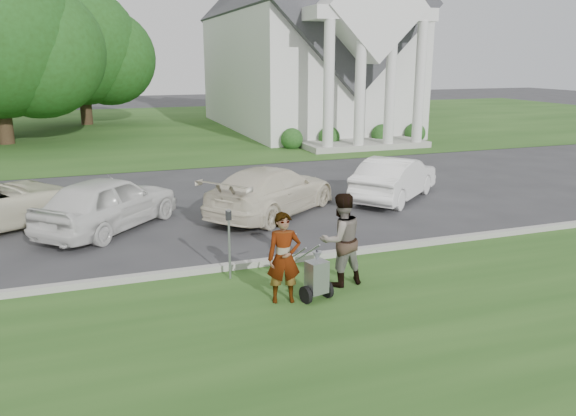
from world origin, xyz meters
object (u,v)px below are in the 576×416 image
striping_cart (316,278)px  car_d (395,178)px  church (305,31)px  tree_back (81,52)px  person_left (284,259)px  car_b (108,203)px  parking_meter_near (229,236)px  person_right (341,240)px  car_c (272,191)px

striping_cart → car_d: 8.20m
church → striping_cart: size_ratio=20.46×
church → tree_back: size_ratio=2.51×
person_left → car_b: size_ratio=0.40×
tree_back → car_d: size_ratio=2.36×
person_left → car_d: 8.48m
church → tree_back: (-13.01, 6.87, -1.21)m
car_b → car_d: bearing=-134.7°
person_left → parking_meter_near: (-0.67, 1.39, 0.08)m
person_left → car_b: person_left is taller
tree_back → person_right: tree_back is taller
car_c → parking_meter_near: bearing=113.7°
parking_meter_near → person_left: bearing=-64.3°
church → person_right: bearing=-109.5°
striping_cart → person_left: person_left is taller
person_left → person_right: 1.36m
tree_back → person_left: tree_back is taller
church → tree_back: 14.77m
striping_cart → parking_meter_near: parking_meter_near is taller
striping_cart → parking_meter_near: 2.03m
person_left → car_d: bearing=58.4°
parking_meter_near → car_d: parking_meter_near is taller
person_right → church: bearing=-116.1°
car_c → striping_cart: bearing=131.2°
tree_back → car_b: 25.87m
striping_cart → car_c: bearing=66.1°
parking_meter_near → car_c: 4.99m
church → striping_cart: 26.82m
striping_cart → parking_meter_near: (-1.25, 1.53, 0.47)m
tree_back → car_c: bearing=-79.2°
car_d → tree_back: bearing=-19.8°
person_left → car_b: bearing=127.7°
tree_back → person_right: 31.47m
striping_cart → person_right: person_right is taller
church → tree_back: bearing=152.2°
church → parking_meter_near: (-10.47, -23.05, -5.03)m
church → striping_cart: (-9.22, -24.57, -5.50)m
person_right → car_c: (0.34, 5.40, -0.24)m
car_c → car_d: 4.20m
church → car_b: 23.13m
church → car_d: size_ratio=5.90×
tree_back → parking_meter_near: tree_back is taller
person_right → car_d: (4.52, 5.77, -0.25)m
car_d → car_c: bearing=55.4°
person_left → car_d: (5.82, 6.17, -0.16)m
striping_cart → car_b: bearing=106.1°
person_right → car_c: 5.42m
striping_cart → car_d: (5.24, 6.31, 0.23)m
church → striping_cart: church is taller
car_d → striping_cart: bearing=100.7°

